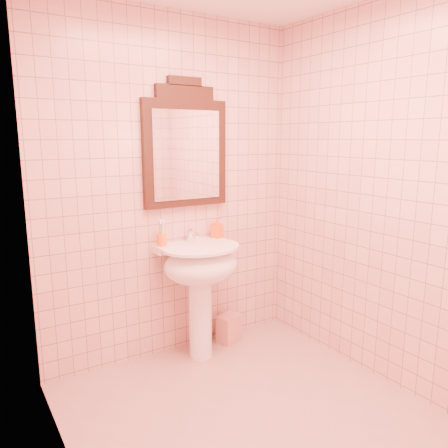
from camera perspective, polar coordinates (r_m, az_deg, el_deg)
floor at (r=2.79m, az=4.67°, el=-24.49°), size 2.20×2.20×0.00m
back_wall at (r=3.23m, az=-6.81°, el=4.41°), size 2.00×0.02×2.50m
pedestal_sink at (r=3.21m, az=-3.10°, el=-6.36°), size 0.58×0.58×0.86m
faucet at (r=3.25m, az=-4.32°, el=-1.40°), size 0.04×0.16×0.11m
mirror at (r=3.23m, az=-5.04°, el=9.87°), size 0.66×0.06×0.92m
toothbrush_cup at (r=3.17m, az=-8.12°, el=-2.02°), size 0.07×0.07×0.17m
soap_dispenser at (r=3.38m, az=-0.91°, el=-0.49°), size 0.10×0.10×0.16m
towel at (r=3.63m, az=0.63°, el=-13.47°), size 0.22×0.18×0.23m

